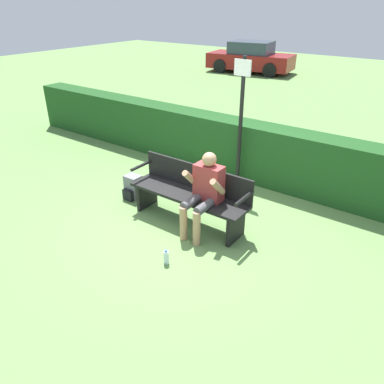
{
  "coord_description": "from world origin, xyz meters",
  "views": [
    {
      "loc": [
        2.97,
        -4.0,
        3.13
      ],
      "look_at": [
        0.15,
        -0.1,
        0.61
      ],
      "focal_mm": 35.0,
      "sensor_mm": 36.0,
      "label": 1
    }
  ],
  "objects_px": {
    "signpost": "(241,117)",
    "park_bench": "(190,193)",
    "water_bottle": "(166,257)",
    "backpack": "(133,187)",
    "parked_car": "(251,58)",
    "person_seated": "(204,190)"
  },
  "relations": [
    {
      "from": "signpost",
      "to": "park_bench",
      "type": "bearing_deg",
      "value": -88.15
    },
    {
      "from": "water_bottle",
      "to": "signpost",
      "type": "distance_m",
      "value": 2.9
    },
    {
      "from": "backpack",
      "to": "parked_car",
      "type": "distance_m",
      "value": 12.88
    },
    {
      "from": "signpost",
      "to": "water_bottle",
      "type": "bearing_deg",
      "value": -80.62
    },
    {
      "from": "park_bench",
      "to": "person_seated",
      "type": "relative_size",
      "value": 1.58
    },
    {
      "from": "park_bench",
      "to": "signpost",
      "type": "distance_m",
      "value": 1.75
    },
    {
      "from": "backpack",
      "to": "park_bench",
      "type": "bearing_deg",
      "value": -0.79
    },
    {
      "from": "person_seated",
      "to": "backpack",
      "type": "distance_m",
      "value": 1.67
    },
    {
      "from": "park_bench",
      "to": "water_bottle",
      "type": "distance_m",
      "value": 1.19
    },
    {
      "from": "backpack",
      "to": "water_bottle",
      "type": "relative_size",
      "value": 2.0
    },
    {
      "from": "backpack",
      "to": "water_bottle",
      "type": "distance_m",
      "value": 1.96
    },
    {
      "from": "backpack",
      "to": "parked_car",
      "type": "xyz_separation_m",
      "value": [
        -4.21,
        12.16,
        0.44
      ]
    },
    {
      "from": "park_bench",
      "to": "backpack",
      "type": "distance_m",
      "value": 1.28
    },
    {
      "from": "park_bench",
      "to": "parked_car",
      "type": "xyz_separation_m",
      "value": [
        -5.46,
        12.18,
        0.16
      ]
    },
    {
      "from": "water_bottle",
      "to": "signpost",
      "type": "xyz_separation_m",
      "value": [
        -0.43,
        2.61,
        1.19
      ]
    },
    {
      "from": "person_seated",
      "to": "backpack",
      "type": "relative_size",
      "value": 2.96
    },
    {
      "from": "parked_car",
      "to": "park_bench",
      "type": "bearing_deg",
      "value": -73.83
    },
    {
      "from": "park_bench",
      "to": "person_seated",
      "type": "xyz_separation_m",
      "value": [
        0.34,
        -0.13,
        0.21
      ]
    },
    {
      "from": "person_seated",
      "to": "backpack",
      "type": "bearing_deg",
      "value": 174.85
    },
    {
      "from": "park_bench",
      "to": "water_bottle",
      "type": "bearing_deg",
      "value": -70.24
    },
    {
      "from": "park_bench",
      "to": "person_seated",
      "type": "height_order",
      "value": "person_seated"
    },
    {
      "from": "backpack",
      "to": "water_bottle",
      "type": "height_order",
      "value": "backpack"
    }
  ]
}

